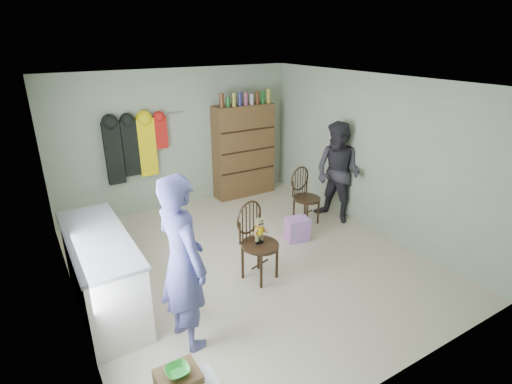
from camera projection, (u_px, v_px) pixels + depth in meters
ground_plane at (248, 261)px, 5.72m from camera, size 5.00×5.00×0.00m
room_walls at (228, 146)px, 5.56m from camera, size 5.00×5.00×5.00m
counter at (103, 272)px, 4.60m from camera, size 0.64×1.86×0.94m
bowl at (177, 371)px, 3.21m from camera, size 0.20×0.20×0.05m
chair_front at (257, 237)px, 5.16m from camera, size 0.59×0.59×1.06m
chair_far at (304, 194)px, 6.73m from camera, size 0.51×0.51×0.98m
striped_bag at (297, 229)px, 6.26m from camera, size 0.40×0.34×0.37m
person_left at (182, 263)px, 3.94m from camera, size 0.55×0.74×1.86m
person_right at (338, 173)px, 6.71m from camera, size 0.84×0.97×1.72m
dresser at (244, 150)px, 7.81m from camera, size 1.20×0.39×2.07m
coat_rack at (135, 147)px, 6.75m from camera, size 1.42×0.12×1.09m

